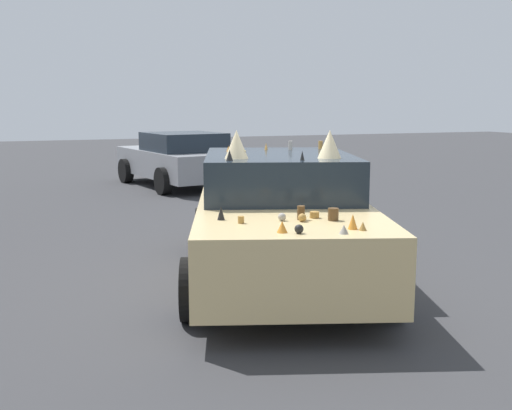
{
  "coord_description": "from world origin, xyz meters",
  "views": [
    {
      "loc": [
        -6.44,
        2.81,
        2.04
      ],
      "look_at": [
        0.0,
        0.3,
        0.9
      ],
      "focal_mm": 43.01,
      "sensor_mm": 36.0,
      "label": 1
    }
  ],
  "objects": [
    {
      "name": "ground_plane",
      "position": [
        0.0,
        0.0,
        0.0
      ],
      "size": [
        60.0,
        60.0,
        0.0
      ],
      "primitive_type": "plane",
      "color": "#38383A"
    },
    {
      "name": "art_car_decorated",
      "position": [
        0.05,
        -0.02,
        0.74
      ],
      "size": [
        4.83,
        3.18,
        1.76
      ],
      "rotation": [
        0.0,
        0.0,
        2.82
      ],
      "color": "#D8BC7F",
      "rests_on": "ground"
    },
    {
      "name": "parked_sedan_far_right",
      "position": [
        8.49,
        -0.93,
        0.68
      ],
      "size": [
        4.32,
        2.55,
        1.35
      ],
      "rotation": [
        0.0,
        0.0,
        0.17
      ],
      "color": "gray",
      "rests_on": "ground"
    }
  ]
}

